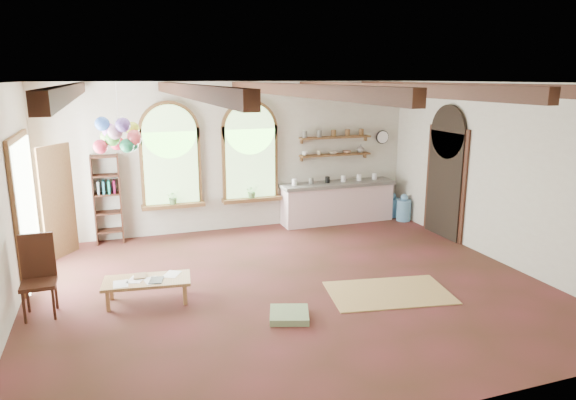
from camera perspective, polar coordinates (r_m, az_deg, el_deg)
name	(u,v)px	position (r m, az deg, el deg)	size (l,w,h in m)	color
floor	(289,286)	(8.39, 0.14, -9.51)	(8.00, 8.00, 0.00)	maroon
ceiling_beams	(289,90)	(7.73, 0.16, 12.16)	(6.20, 6.80, 0.18)	#3D1D13
window_left	(171,159)	(10.90, -12.91, 4.45)	(1.30, 0.28, 2.20)	brown
window_right	(250,155)	(11.21, -4.22, 5.00)	(1.30, 0.28, 2.20)	brown
left_doorway	(26,211)	(9.44, -27.12, -1.06)	(0.10, 1.90, 2.50)	brown
right_doorway	(444,185)	(11.15, 16.99, 1.62)	(0.10, 1.30, 2.40)	black
kitchen_counter	(337,202)	(11.90, 5.50, -0.21)	(2.68, 0.62, 0.94)	beige
wall_shelf_lower	(335,155)	(11.85, 5.25, 5.03)	(1.70, 0.24, 0.04)	brown
wall_shelf_upper	(335,137)	(11.80, 5.30, 6.96)	(1.70, 0.24, 0.04)	brown
wall_clock	(382,137)	(12.43, 10.45, 6.89)	(0.32, 0.32, 0.04)	black
bookshelf	(107,199)	(10.87, -19.45, 0.06)	(0.53, 0.32, 1.80)	#3D1D13
coffee_table	(147,282)	(7.99, -15.40, -8.78)	(1.32, 0.73, 0.36)	#AD7C4F
side_chair	(40,293)	(8.09, -25.84, -9.28)	(0.46, 0.46, 1.15)	#3D1D13
floor_mat	(389,293)	(8.28, 11.15, -10.06)	(1.86, 1.15, 0.02)	tan
floor_cushion	(289,315)	(7.34, 0.14, -12.64)	(0.54, 0.54, 0.09)	gray
water_jug_a	(392,206)	(12.60, 11.52, -0.70)	(0.30, 0.30, 0.59)	#5992BF
water_jug_b	(404,209)	(12.30, 12.73, -0.99)	(0.33, 0.33, 0.64)	#5992BF
balloon_cluster	(119,135)	(9.11, -18.25, 6.85)	(0.79, 0.85, 1.15)	white
table_book	(134,277)	(8.10, -16.76, -8.14)	(0.18, 0.25, 0.02)	olive
tablet	(156,280)	(7.89, -14.42, -8.62)	(0.19, 0.27, 0.01)	black
potted_plant_left	(173,197)	(10.95, -12.63, 0.33)	(0.27, 0.23, 0.30)	#598C4C
potted_plant_right	(252,191)	(11.25, -4.01, 0.98)	(0.27, 0.23, 0.30)	#598C4C
shelf_cup_a	(305,153)	(11.56, 1.86, 5.21)	(0.12, 0.10, 0.10)	white
shelf_cup_b	(319,153)	(11.68, 3.47, 5.27)	(0.10, 0.10, 0.09)	beige
shelf_bowl_a	(333,153)	(11.83, 5.04, 5.25)	(0.22, 0.22, 0.05)	beige
shelf_bowl_b	(347,152)	(11.97, 6.57, 5.33)	(0.20, 0.20, 0.06)	#8C664C
shelf_vase	(361,148)	(12.12, 8.08, 5.69)	(0.18, 0.18, 0.19)	slate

